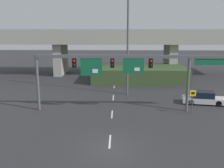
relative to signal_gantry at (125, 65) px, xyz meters
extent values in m
plane|color=#2D2D30|center=(-1.26, -8.38, -4.71)|extent=(160.00, 160.00, 0.00)
cube|color=silver|center=(-1.26, -7.45, -4.71)|extent=(0.14, 2.40, 0.01)
cube|color=silver|center=(-1.26, -1.23, -4.71)|extent=(0.14, 2.40, 0.01)
cube|color=silver|center=(-1.26, 5.00, -4.71)|extent=(0.14, 2.40, 0.01)
cube|color=silver|center=(-1.26, 11.23, -4.71)|extent=(0.14, 2.40, 0.01)
cube|color=silver|center=(-1.26, 17.45, -4.71)|extent=(0.14, 2.40, 0.01)
cylinder|color=#515456|center=(-8.82, 0.02, -1.86)|extent=(0.28, 0.28, 5.70)
cylinder|color=#515456|center=(6.31, 0.02, -1.86)|extent=(0.28, 0.28, 5.70)
cube|color=#515456|center=(0.63, 0.02, 0.84)|extent=(18.90, 0.32, 0.32)
cube|color=black|center=(-5.04, 0.02, 0.20)|extent=(0.40, 0.28, 0.95)
sphere|color=red|center=(-5.04, -0.15, 0.41)|extent=(0.22, 0.22, 0.22)
sphere|color=black|center=(-5.04, -0.15, -0.01)|extent=(0.22, 0.22, 0.22)
cube|color=black|center=(-1.26, 0.02, 0.20)|extent=(0.40, 0.28, 0.95)
sphere|color=red|center=(-1.26, -0.15, 0.41)|extent=(0.22, 0.22, 0.22)
sphere|color=black|center=(-1.26, -0.15, -0.01)|extent=(0.22, 0.22, 0.22)
cube|color=black|center=(2.52, 0.02, 0.20)|extent=(0.40, 0.28, 0.95)
sphere|color=red|center=(2.52, -0.15, 0.41)|extent=(0.22, 0.22, 0.22)
sphere|color=black|center=(2.52, -0.15, -0.01)|extent=(0.22, 0.22, 0.22)
cube|color=#115B38|center=(-3.34, -0.08, -0.20)|extent=(2.15, 0.08, 1.76)
cube|color=white|center=(-2.96, -0.13, -0.60)|extent=(0.54, 0.03, 0.39)
cube|color=#115B38|center=(0.82, -0.08, -0.07)|extent=(2.07, 0.08, 1.48)
cube|color=white|center=(1.19, -0.13, -0.40)|extent=(0.52, 0.03, 0.33)
cube|color=#115B38|center=(8.39, -0.04, 0.36)|extent=(3.18, 0.07, 0.64)
cylinder|color=#4C4C4C|center=(6.56, -0.98, -3.46)|extent=(0.08, 0.08, 2.49)
cube|color=yellow|center=(6.56, -1.03, -2.57)|extent=(0.60, 0.03, 0.60)
cube|color=black|center=(6.56, -1.04, -2.57)|extent=(0.33, 0.01, 0.21)
cylinder|color=#515456|center=(0.47, 6.69, 2.50)|extent=(0.24, 0.24, 14.41)
cube|color=#A39E93|center=(-1.26, 21.45, 1.63)|extent=(46.44, 7.86, 1.59)
cube|color=#A39E93|center=(-1.26, 17.72, 2.88)|extent=(46.44, 0.40, 0.90)
cube|color=#A39E93|center=(-11.12, 21.45, -1.94)|extent=(1.40, 6.29, 5.55)
cube|color=#A39E93|center=(8.61, 21.45, -1.94)|extent=(1.40, 6.29, 5.55)
cube|color=#384C28|center=(2.62, 15.51, -3.59)|extent=(14.65, 7.88, 2.25)
cube|color=silver|center=(8.88, 2.65, -4.26)|extent=(4.84, 2.52, 0.58)
cube|color=black|center=(8.69, 2.68, -3.63)|extent=(2.63, 1.97, 0.68)
cylinder|color=black|center=(10.41, 3.17, -4.39)|extent=(0.67, 0.32, 0.64)
cylinder|color=black|center=(10.15, 1.64, -4.39)|extent=(0.67, 0.32, 0.64)
cylinder|color=black|center=(7.60, 3.65, -4.39)|extent=(0.67, 0.32, 0.64)
cylinder|color=black|center=(7.34, 2.12, -4.39)|extent=(0.67, 0.32, 0.64)
camera|label=1|loc=(-0.64, -25.68, 3.67)|focal=42.00mm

